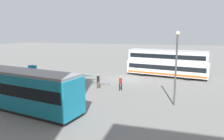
{
  "coord_description": "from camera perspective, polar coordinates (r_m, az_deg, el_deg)",
  "views": [
    {
      "loc": [
        -6.11,
        28.33,
        6.43
      ],
      "look_at": [
        0.84,
        4.73,
        1.99
      ],
      "focal_mm": 34.33,
      "sensor_mm": 36.0,
      "label": 1
    }
  ],
  "objects": [
    {
      "name": "info_sign",
      "position": [
        29.63,
        -20.4,
        0.08
      ],
      "size": [
        1.1,
        0.34,
        2.22
      ],
      "color": "slate",
      "rests_on": "ground"
    },
    {
      "name": "pedestrian_near_railing",
      "position": [
        24.47,
        -3.7,
        -2.73
      ],
      "size": [
        0.38,
        0.38,
        1.65
      ],
      "color": "#4C3F2D",
      "rests_on": "ground"
    },
    {
      "name": "double_decker_bus",
      "position": [
        31.59,
        14.4,
        1.78
      ],
      "size": [
        11.49,
        4.5,
        3.83
      ],
      "color": "white",
      "rests_on": "ground"
    },
    {
      "name": "tram_yellow",
      "position": [
        19.9,
        -24.35,
        -4.41
      ],
      "size": [
        12.72,
        4.76,
        3.3
      ],
      "color": "teal",
      "rests_on": "ground"
    },
    {
      "name": "pedestrian_crossing",
      "position": [
        23.6,
        2.28,
        -3.33
      ],
      "size": [
        0.4,
        0.4,
        1.58
      ],
      "color": "black",
      "rests_on": "ground"
    },
    {
      "name": "ground_plane",
      "position": [
        29.69,
        4.15,
        -2.31
      ],
      "size": [
        160.0,
        160.0,
        0.0
      ],
      "primitive_type": "plane",
      "color": "slate"
    },
    {
      "name": "street_lamp",
      "position": [
        19.09,
        16.73,
        1.88
      ],
      "size": [
        0.36,
        0.36,
        6.46
      ],
      "color": "#4C4C51",
      "rests_on": "ground"
    },
    {
      "name": "pedestrian_railing",
      "position": [
        27.47,
        -9.5,
        -1.85
      ],
      "size": [
        9.14,
        1.25,
        1.08
      ],
      "color": "gray",
      "rests_on": "ground"
    }
  ]
}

